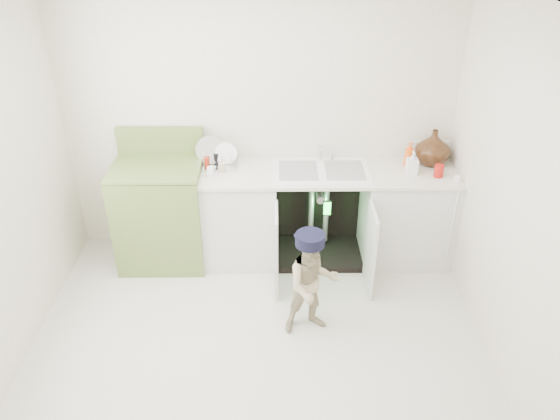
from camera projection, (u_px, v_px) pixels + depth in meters
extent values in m
plane|color=beige|center=(258.00, 344.00, 4.23)|extent=(3.50, 3.50, 0.00)
cube|color=#EEE2CC|center=(259.00, 121.00, 4.88)|extent=(3.50, 2.50, 0.02)
cube|color=#EEE2CC|center=(243.00, 383.00, 2.30)|extent=(3.50, 2.50, 0.02)
cube|color=#EEE2CC|center=(518.00, 204.00, 3.61)|extent=(2.50, 3.00, 0.02)
plane|color=white|center=(248.00, 6.00, 2.95)|extent=(3.50, 3.50, 0.00)
cube|color=silver|center=(233.00, 217.00, 5.04)|extent=(0.80, 0.60, 0.86)
cube|color=silver|center=(406.00, 216.00, 5.05)|extent=(0.80, 0.60, 0.86)
cube|color=black|center=(317.00, 202.00, 5.28)|extent=(0.80, 0.06, 0.86)
cube|color=black|center=(318.00, 252.00, 5.25)|extent=(0.80, 0.60, 0.06)
cylinder|color=gray|center=(311.00, 209.00, 5.12)|extent=(0.05, 0.05, 0.70)
cylinder|color=gray|center=(326.00, 209.00, 5.12)|extent=(0.05, 0.05, 0.70)
cylinder|color=gray|center=(320.00, 196.00, 4.99)|extent=(0.07, 0.18, 0.07)
cube|color=silver|center=(277.00, 250.00, 4.63)|extent=(0.03, 0.40, 0.76)
cube|color=silver|center=(370.00, 250.00, 4.63)|extent=(0.02, 0.40, 0.76)
cube|color=silver|center=(321.00, 173.00, 4.81)|extent=(2.44, 0.64, 0.03)
cube|color=silver|center=(319.00, 150.00, 5.02)|extent=(2.44, 0.02, 0.15)
cube|color=white|center=(321.00, 172.00, 4.81)|extent=(0.85, 0.55, 0.02)
cube|color=gray|center=(298.00, 171.00, 4.80)|extent=(0.34, 0.40, 0.01)
cube|color=gray|center=(345.00, 170.00, 4.81)|extent=(0.34, 0.40, 0.01)
cylinder|color=silver|center=(320.00, 151.00, 4.95)|extent=(0.03, 0.03, 0.17)
cylinder|color=silver|center=(321.00, 146.00, 4.86)|extent=(0.02, 0.14, 0.02)
cylinder|color=silver|center=(332.00, 156.00, 4.98)|extent=(0.04, 0.04, 0.06)
cylinder|color=white|center=(453.00, 223.00, 4.73)|extent=(0.01, 0.01, 0.70)
cube|color=white|center=(457.00, 179.00, 4.61)|extent=(0.04, 0.02, 0.06)
cube|color=silver|center=(215.00, 164.00, 4.90)|extent=(0.41, 0.27, 0.02)
cylinder|color=silver|center=(210.00, 156.00, 4.88)|extent=(0.25, 0.09, 0.24)
cylinder|color=white|center=(226.00, 158.00, 4.87)|extent=(0.20, 0.05, 0.20)
cylinder|color=silver|center=(194.00, 163.00, 4.78)|extent=(0.01, 0.01, 0.12)
cylinder|color=silver|center=(204.00, 163.00, 4.78)|extent=(0.01, 0.01, 0.12)
cylinder|color=silver|center=(213.00, 163.00, 4.78)|extent=(0.01, 0.01, 0.12)
cylinder|color=silver|center=(222.00, 163.00, 4.78)|extent=(0.01, 0.01, 0.12)
cylinder|color=silver|center=(232.00, 163.00, 4.78)|extent=(0.01, 0.01, 0.12)
imported|color=#4A2F15|center=(433.00, 147.00, 4.85)|extent=(0.31, 0.31, 0.32)
imported|color=#FF5B0D|center=(409.00, 154.00, 4.84)|extent=(0.09, 0.09, 0.23)
imported|color=white|center=(412.00, 163.00, 4.71)|extent=(0.09, 0.10, 0.21)
cylinder|color=#B3160F|center=(439.00, 171.00, 4.68)|extent=(0.08, 0.08, 0.11)
cylinder|color=red|center=(206.00, 162.00, 4.84)|extent=(0.05, 0.05, 0.10)
cylinder|color=#BEB18B|center=(222.00, 167.00, 4.78)|extent=(0.06, 0.06, 0.08)
cylinder|color=black|center=(216.00, 159.00, 4.87)|extent=(0.04, 0.04, 0.12)
cube|color=white|center=(210.00, 172.00, 4.69)|extent=(0.05, 0.05, 0.09)
cube|color=olive|center=(162.00, 215.00, 4.99)|extent=(0.78, 0.65, 0.94)
cube|color=olive|center=(156.00, 167.00, 4.74)|extent=(0.78, 0.65, 0.02)
cube|color=olive|center=(160.00, 140.00, 4.92)|extent=(0.78, 0.06, 0.25)
cylinder|color=black|center=(129.00, 176.00, 4.61)|extent=(0.17, 0.17, 0.02)
cylinder|color=silver|center=(129.00, 175.00, 4.60)|extent=(0.21, 0.21, 0.01)
cylinder|color=black|center=(137.00, 160.00, 4.88)|extent=(0.17, 0.17, 0.02)
cylinder|color=silver|center=(137.00, 159.00, 4.88)|extent=(0.21, 0.21, 0.01)
cylinder|color=black|center=(175.00, 176.00, 4.61)|extent=(0.17, 0.17, 0.02)
cylinder|color=silver|center=(175.00, 175.00, 4.60)|extent=(0.21, 0.21, 0.01)
cylinder|color=black|center=(181.00, 160.00, 4.89)|extent=(0.17, 0.17, 0.02)
cylinder|color=silver|center=(181.00, 158.00, 4.88)|extent=(0.21, 0.21, 0.01)
imported|color=tan|center=(312.00, 284.00, 4.17)|extent=(0.49, 0.42, 0.87)
cylinder|color=black|center=(314.00, 240.00, 3.97)|extent=(0.27, 0.27, 0.09)
cube|color=black|center=(310.00, 237.00, 4.07)|extent=(0.19, 0.13, 0.01)
cube|color=black|center=(327.00, 208.00, 4.61)|extent=(0.07, 0.01, 0.14)
cube|color=#26F23F|center=(327.00, 209.00, 4.60)|extent=(0.06, 0.00, 0.12)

